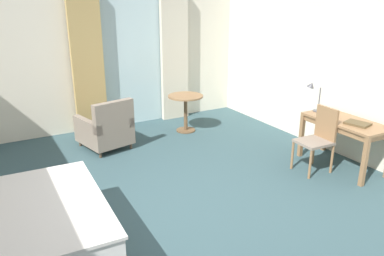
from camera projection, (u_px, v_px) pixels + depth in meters
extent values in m
cube|color=#334C51|center=(180.00, 219.00, 4.46)|extent=(6.87, 7.77, 0.10)
cube|color=silver|center=(87.00, 58.00, 6.98)|extent=(6.47, 0.12, 2.70)
cube|color=silver|center=(374.00, 75.00, 5.47)|extent=(0.12, 7.37, 2.70)
cube|color=silver|center=(132.00, 64.00, 7.36)|extent=(1.31, 0.02, 2.38)
cube|color=tan|center=(88.00, 63.00, 6.83)|extent=(0.57, 0.10, 2.59)
cube|color=beige|center=(174.00, 56.00, 7.65)|extent=(0.57, 0.10, 2.59)
cube|color=silver|center=(29.00, 209.00, 3.55)|extent=(1.41, 1.76, 0.03)
cube|color=olive|center=(346.00, 121.00, 5.52)|extent=(0.61, 1.24, 0.04)
cube|color=olive|center=(345.00, 125.00, 5.54)|extent=(0.56, 1.18, 0.08)
cube|color=olive|center=(325.00, 130.00, 6.24)|extent=(0.06, 0.06, 0.69)
cube|color=olive|center=(364.00, 162.00, 5.04)|extent=(0.06, 0.06, 0.69)
cube|color=olive|center=(301.00, 136.00, 6.01)|extent=(0.06, 0.06, 0.69)
cube|color=gray|center=(314.00, 142.00, 5.45)|extent=(0.47, 0.42, 0.04)
cube|color=olive|center=(326.00, 123.00, 5.46)|extent=(0.05, 0.39, 0.47)
cylinder|color=olive|center=(292.00, 155.00, 5.59)|extent=(0.04, 0.04, 0.43)
cylinder|color=olive|center=(310.00, 164.00, 5.29)|extent=(0.04, 0.04, 0.43)
cylinder|color=olive|center=(314.00, 150.00, 5.77)|extent=(0.04, 0.04, 0.43)
cylinder|color=olive|center=(332.00, 159.00, 5.46)|extent=(0.04, 0.04, 0.43)
cylinder|color=#4C4C51|center=(318.00, 111.00, 5.94)|extent=(0.16, 0.16, 0.02)
cylinder|color=#4C4C51|center=(319.00, 99.00, 5.87)|extent=(0.02, 0.02, 0.36)
cone|color=#4C4C51|center=(311.00, 85.00, 5.89)|extent=(0.13, 0.13, 0.13)
cube|color=brown|center=(358.00, 124.00, 5.32)|extent=(0.30, 0.36, 0.03)
cube|color=gray|center=(105.00, 134.00, 6.39)|extent=(0.86, 0.93, 0.29)
cube|color=gray|center=(114.00, 116.00, 6.03)|extent=(0.70, 0.27, 0.48)
cube|color=gray|center=(119.00, 117.00, 6.51)|extent=(0.28, 0.80, 0.16)
cube|color=gray|center=(87.00, 125.00, 6.13)|extent=(0.28, 0.80, 0.16)
cylinder|color=#4C3D2D|center=(110.00, 135.00, 6.87)|extent=(0.04, 0.04, 0.10)
cylinder|color=#4C3D2D|center=(80.00, 143.00, 6.51)|extent=(0.04, 0.04, 0.10)
cylinder|color=#4C3D2D|center=(131.00, 146.00, 6.40)|extent=(0.04, 0.04, 0.10)
cylinder|color=#4C3D2D|center=(100.00, 155.00, 6.03)|extent=(0.04, 0.04, 0.10)
cylinder|color=olive|center=(186.00, 96.00, 7.04)|extent=(0.65, 0.65, 0.03)
cylinder|color=brown|center=(186.00, 114.00, 7.15)|extent=(0.07, 0.07, 0.66)
cylinder|color=brown|center=(186.00, 130.00, 7.26)|extent=(0.36, 0.36, 0.02)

